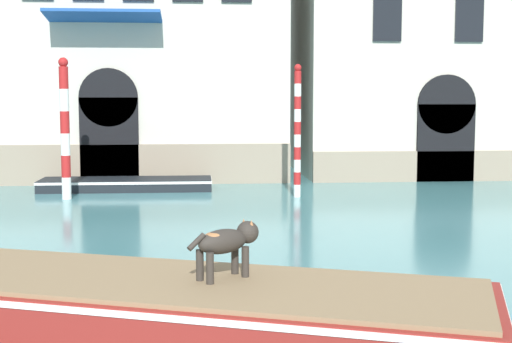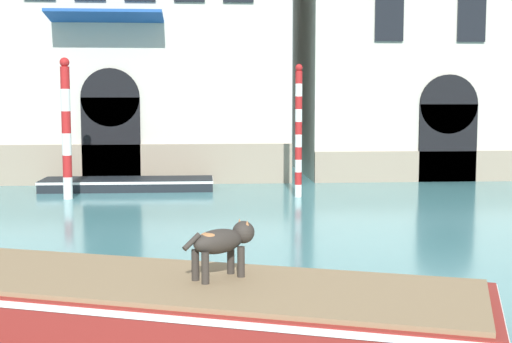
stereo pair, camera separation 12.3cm
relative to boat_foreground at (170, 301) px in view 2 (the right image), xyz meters
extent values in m
cube|color=gray|center=(-1.56, 15.36, 0.36)|extent=(10.23, 0.16, 1.37)
cube|color=black|center=(-2.61, 15.35, 1.15)|extent=(1.96, 0.14, 2.95)
cylinder|color=black|center=(-2.61, 15.35, 2.62)|extent=(1.96, 0.14, 1.96)
cube|color=#1E4C99|center=(-2.63, 14.71, 5.25)|extent=(3.71, 1.40, 0.29)
cube|color=gray|center=(9.79, 15.36, 0.21)|extent=(10.88, 0.16, 1.08)
cube|color=black|center=(9.06, 15.35, 1.03)|extent=(2.06, 0.14, 2.72)
cylinder|color=black|center=(9.06, 15.35, 2.39)|extent=(2.06, 0.14, 2.06)
cube|color=black|center=(6.89, 15.37, 5.53)|extent=(0.99, 0.10, 1.98)
cube|color=black|center=(9.79, 15.37, 5.53)|extent=(0.99, 0.10, 1.98)
cube|color=maroon|center=(0.00, 0.00, -0.05)|extent=(8.39, 4.97, 0.56)
cube|color=white|center=(0.00, 0.00, 0.17)|extent=(8.43, 5.01, 0.08)
cube|color=#8C7251|center=(0.00, 0.00, 0.26)|extent=(8.10, 4.71, 0.06)
cylinder|color=#332D28|center=(0.79, 0.24, 0.49)|extent=(0.10, 0.10, 0.40)
cylinder|color=#332D28|center=(0.92, 0.06, 0.49)|extent=(0.10, 0.10, 0.40)
cylinder|color=#332D28|center=(0.33, -0.08, 0.49)|extent=(0.10, 0.10, 0.40)
cylinder|color=#332D28|center=(0.45, -0.26, 0.49)|extent=(0.10, 0.10, 0.40)
ellipsoid|color=#332D28|center=(0.62, -0.01, 0.77)|extent=(0.79, 0.68, 0.32)
ellipsoid|color=#AD7042|center=(0.53, -0.07, 0.86)|extent=(0.39, 0.37, 0.11)
sphere|color=#332D28|center=(0.96, 0.22, 0.85)|extent=(0.30, 0.30, 0.30)
cone|color=#AD7042|center=(0.91, 0.29, 0.96)|extent=(0.09, 0.09, 0.12)
cone|color=#AD7042|center=(1.00, 0.15, 0.96)|extent=(0.09, 0.09, 0.12)
cylinder|color=#332D28|center=(0.29, -0.24, 0.82)|extent=(0.26, 0.21, 0.21)
cube|color=black|center=(-1.92, 13.92, -0.15)|extent=(5.42, 1.62, 0.36)
cube|color=white|center=(-1.92, 13.92, -0.02)|extent=(5.45, 1.65, 0.08)
cube|color=#B2B7BC|center=(-1.92, 13.92, -0.16)|extent=(2.98, 1.21, 0.33)
cylinder|color=white|center=(-3.46, 11.97, -0.01)|extent=(0.27, 0.27, 0.64)
cylinder|color=#B21E1E|center=(-3.46, 11.97, 0.63)|extent=(0.27, 0.27, 0.64)
cylinder|color=white|center=(-3.46, 11.97, 1.27)|extent=(0.27, 0.27, 0.64)
cylinder|color=#B21E1E|center=(-3.46, 11.97, 1.91)|extent=(0.27, 0.27, 0.64)
cylinder|color=white|center=(-3.46, 11.97, 2.55)|extent=(0.27, 0.27, 0.64)
cylinder|color=#B21E1E|center=(-3.46, 11.97, 3.18)|extent=(0.27, 0.27, 0.64)
sphere|color=#B21E1E|center=(-3.46, 11.97, 3.62)|extent=(0.28, 0.28, 0.28)
cylinder|color=white|center=(3.29, 11.85, -0.14)|extent=(0.20, 0.20, 0.37)
cylinder|color=#B21E1E|center=(3.29, 11.85, 0.23)|extent=(0.20, 0.20, 0.37)
cylinder|color=white|center=(3.29, 11.85, 0.60)|extent=(0.20, 0.20, 0.37)
cylinder|color=#B21E1E|center=(3.29, 11.85, 0.98)|extent=(0.20, 0.20, 0.37)
cylinder|color=white|center=(3.29, 11.85, 1.35)|extent=(0.20, 0.20, 0.37)
cylinder|color=#B21E1E|center=(3.29, 11.85, 1.72)|extent=(0.20, 0.20, 0.37)
cylinder|color=white|center=(3.29, 11.85, 2.09)|extent=(0.20, 0.20, 0.37)
cylinder|color=#B21E1E|center=(3.29, 11.85, 2.46)|extent=(0.20, 0.20, 0.37)
cylinder|color=white|center=(3.29, 11.85, 2.84)|extent=(0.20, 0.20, 0.37)
cylinder|color=#B21E1E|center=(3.29, 11.85, 3.21)|extent=(0.20, 0.20, 0.37)
sphere|color=#B21E1E|center=(3.29, 11.85, 3.49)|extent=(0.21, 0.21, 0.21)
camera|label=1|loc=(0.28, -8.98, 2.60)|focal=50.00mm
camera|label=2|loc=(0.40, -8.99, 2.60)|focal=50.00mm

